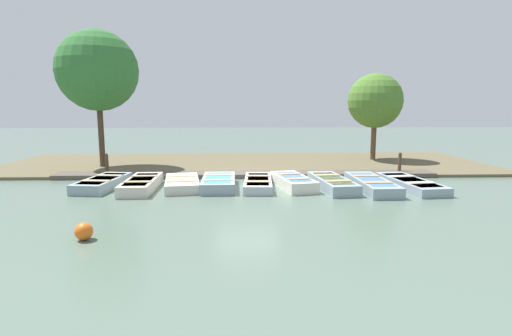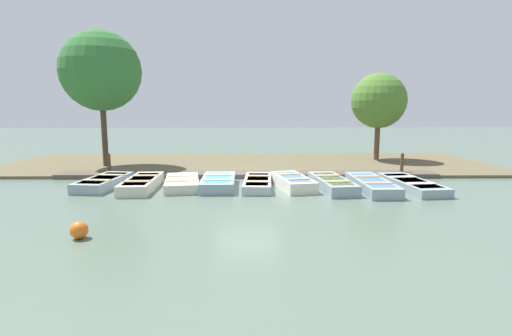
% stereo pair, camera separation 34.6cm
% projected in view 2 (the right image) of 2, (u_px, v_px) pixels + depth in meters
% --- Properties ---
extents(ground_plane, '(80.00, 80.00, 0.00)m').
position_uv_depth(ground_plane, '(247.00, 183.00, 15.50)').
color(ground_plane, '#566B5B').
extents(shore_bank, '(8.00, 24.00, 0.12)m').
position_uv_depth(shore_bank, '(248.00, 163.00, 20.43)').
color(shore_bank, brown).
rests_on(shore_bank, ground_plane).
extents(dock_walkway, '(1.12, 15.94, 0.19)m').
position_uv_depth(dock_walkway, '(247.00, 175.00, 16.95)').
color(dock_walkway, '#51473D').
rests_on(dock_walkway, ground_plane).
extents(rowboat_0, '(2.99, 1.46, 0.38)m').
position_uv_depth(rowboat_0, '(104.00, 182.00, 14.77)').
color(rowboat_0, '#8C9EA8').
rests_on(rowboat_0, ground_plane).
extents(rowboat_1, '(3.09, 1.09, 0.41)m').
position_uv_depth(rowboat_1, '(142.00, 183.00, 14.45)').
color(rowboat_1, beige).
rests_on(rowboat_1, ground_plane).
extents(rowboat_2, '(2.84, 1.58, 0.36)m').
position_uv_depth(rowboat_2, '(182.00, 183.00, 14.70)').
color(rowboat_2, beige).
rests_on(rowboat_2, ground_plane).
extents(rowboat_3, '(2.76, 1.23, 0.41)m').
position_uv_depth(rowboat_3, '(218.00, 182.00, 14.67)').
color(rowboat_3, '#8C9EA8').
rests_on(rowboat_3, ground_plane).
extents(rowboat_4, '(3.10, 1.13, 0.34)m').
position_uv_depth(rowboat_4, '(258.00, 183.00, 14.77)').
color(rowboat_4, '#B2BCC1').
rests_on(rowboat_4, ground_plane).
extents(rowboat_5, '(2.87, 1.54, 0.43)m').
position_uv_depth(rowboat_5, '(293.00, 182.00, 14.71)').
color(rowboat_5, silver).
rests_on(rowboat_5, ground_plane).
extents(rowboat_6, '(3.25, 1.34, 0.41)m').
position_uv_depth(rowboat_6, '(332.00, 183.00, 14.48)').
color(rowboat_6, '#8C9EA8').
rests_on(rowboat_6, ground_plane).
extents(rowboat_7, '(3.45, 1.13, 0.39)m').
position_uv_depth(rowboat_7, '(372.00, 184.00, 14.31)').
color(rowboat_7, '#8C9EA8').
rests_on(rowboat_7, ground_plane).
extents(rowboat_8, '(3.58, 1.51, 0.34)m').
position_uv_depth(rowboat_8, '(411.00, 184.00, 14.51)').
color(rowboat_8, '#8C9EA8').
rests_on(rowboat_8, ground_plane).
extents(mooring_post_near, '(0.14, 0.14, 1.01)m').
position_uv_depth(mooring_post_near, '(109.00, 165.00, 16.94)').
color(mooring_post_near, brown).
rests_on(mooring_post_near, ground_plane).
extents(mooring_post_far, '(0.14, 0.14, 1.01)m').
position_uv_depth(mooring_post_far, '(402.00, 164.00, 17.09)').
color(mooring_post_far, brown).
rests_on(mooring_post_far, ground_plane).
extents(buoy, '(0.40, 0.40, 0.40)m').
position_uv_depth(buoy, '(79.00, 230.00, 9.03)').
color(buoy, orange).
rests_on(buoy, ground_plane).
extents(park_tree_far_left, '(3.70, 3.70, 6.44)m').
position_uv_depth(park_tree_far_left, '(101.00, 71.00, 18.51)').
color(park_tree_far_left, '#4C3828').
rests_on(park_tree_far_left, ground_plane).
extents(park_tree_left, '(2.87, 2.87, 4.69)m').
position_uv_depth(park_tree_left, '(379.00, 101.00, 20.92)').
color(park_tree_left, brown).
rests_on(park_tree_left, ground_plane).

